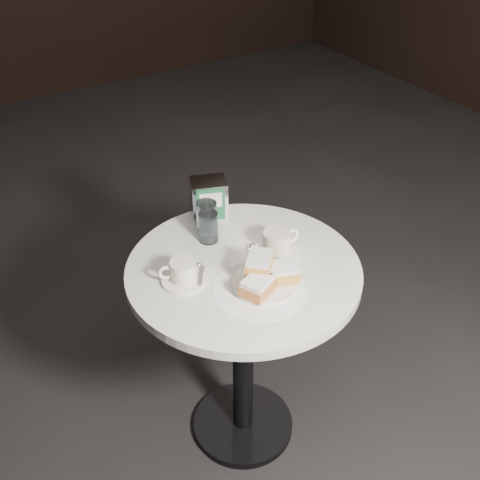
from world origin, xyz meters
name	(u,v)px	position (x,y,z in m)	size (l,w,h in m)	color
ground	(243,426)	(0.00, 0.00, 0.00)	(7.00, 7.00, 0.00)	black
cafe_table	(243,316)	(0.00, 0.00, 0.55)	(0.70, 0.70, 0.74)	black
sugar_spill	(259,290)	(-0.02, -0.11, 0.75)	(0.27, 0.27, 0.00)	white
beignet_plate	(266,277)	(0.01, -0.11, 0.78)	(0.20, 0.20, 0.09)	silver
coffee_cup_left	(183,273)	(-0.18, 0.04, 0.77)	(0.17, 0.17, 0.07)	silver
coffee_cup_right	(277,244)	(0.12, 0.01, 0.78)	(0.15, 0.14, 0.08)	silver
water_glass_left	(208,227)	(-0.02, 0.17, 0.79)	(0.07, 0.07, 0.10)	white
water_glass_right	(207,218)	(0.00, 0.22, 0.80)	(0.08, 0.08, 0.11)	white
napkin_dispenser	(209,199)	(0.05, 0.29, 0.81)	(0.14, 0.13, 0.13)	silver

